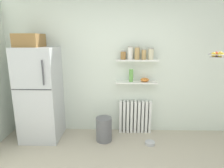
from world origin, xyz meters
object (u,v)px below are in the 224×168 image
storage_jar_2 (137,53)px  trash_bin (104,129)px  storage_jar_1 (130,53)px  vase (131,76)px  pet_food_bowl (150,143)px  shelf_bowl (145,80)px  radiator (135,117)px  storage_jar_3 (144,54)px  refrigerator (40,92)px  hanging_fruit_basket (218,55)px  storage_jar_0 (123,55)px  storage_jar_4 (151,54)px

storage_jar_2 → trash_bin: 1.49m
storage_jar_1 → vase: 0.41m
pet_food_bowl → storage_jar_1: bearing=128.6°
shelf_bowl → trash_bin: shelf_bowl is taller
radiator → storage_jar_3: storage_jar_3 is taller
refrigerator → storage_jar_3: (1.86, 0.21, 0.65)m
storage_jar_2 → pet_food_bowl: bearing=-62.6°
trash_bin → hanging_fruit_basket: size_ratio=1.58×
pet_food_bowl → hanging_fruit_basket: 1.82m
storage_jar_1 → storage_jar_2: storage_jar_1 is taller
vase → storage_jar_0: bearing=180.0°
storage_jar_2 → storage_jar_4: 0.25m
storage_jar_0 → hanging_fruit_basket: (1.45, -0.46, 0.05)m
storage_jar_1 → storage_jar_0: bearing=-180.0°
hanging_fruit_basket → trash_bin: bearing=175.4°
storage_jar_0 → storage_jar_3: (0.37, -0.00, 0.01)m
storage_jar_3 → vase: storage_jar_3 is taller
storage_jar_0 → shelf_bowl: (0.41, 0.00, -0.45)m
storage_jar_4 → vase: 0.53m
storage_jar_2 → shelf_bowl: (0.16, 0.00, -0.49)m
storage_jar_0 → refrigerator: bearing=-171.9°
shelf_bowl → pet_food_bowl: bearing=-80.9°
storage_jar_1 → storage_jar_3: 0.25m
storage_jar_1 → hanging_fruit_basket: 1.40m
radiator → vase: 0.83m
storage_jar_3 → trash_bin: (-0.71, -0.32, -1.31)m
storage_jar_2 → vase: size_ratio=1.02×
refrigerator → radiator: size_ratio=2.98×
storage_jar_0 → storage_jar_2: size_ratio=0.69×
vase → hanging_fruit_basket: bearing=-19.6°
storage_jar_2 → storage_jar_0: bearing=180.0°
shelf_bowl → storage_jar_4: bearing=0.0°
storage_jar_0 → hanging_fruit_basket: hanging_fruit_basket is taller
storage_jar_2 → shelf_bowl: storage_jar_2 is taller
storage_jar_2 → storage_jar_3: (0.12, -0.00, -0.02)m
vase → storage_jar_4: bearing=0.0°
trash_bin → storage_jar_3: bearing=24.1°
refrigerator → storage_jar_4: size_ratio=9.09×
refrigerator → hanging_fruit_basket: (2.94, -0.25, 0.68)m
refrigerator → storage_jar_3: size_ratio=9.93×
radiator → trash_bin: 0.69m
storage_jar_0 → storage_jar_1: bearing=0.0°
radiator → hanging_fruit_basket: bearing=-22.3°
storage_jar_3 → trash_bin: storage_jar_3 is taller
vase → hanging_fruit_basket: (1.30, -0.46, 0.42)m
refrigerator → storage_jar_4: 2.11m
storage_jar_2 → storage_jar_3: 0.13m
pet_food_bowl → trash_bin: bearing=171.5°
storage_jar_2 → trash_bin: storage_jar_2 is taller
storage_jar_2 → shelf_bowl: size_ratio=1.46×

